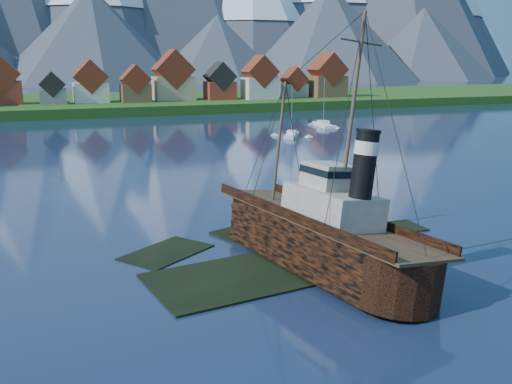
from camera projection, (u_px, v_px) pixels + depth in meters
name	position (u px, v px, depth m)	size (l,w,h in m)	color
ground	(282.00, 262.00, 50.12)	(1400.00, 1400.00, 0.00)	#182543
shoal	(290.00, 255.00, 52.78)	(31.71, 21.24, 1.14)	black
shore_bank	(94.00, 107.00, 204.64)	(600.00, 80.00, 3.20)	#184413
seawall	(106.00, 118.00, 170.10)	(600.00, 2.50, 2.00)	#3F3D38
tugboat_wreck	(308.00, 230.00, 49.71)	(6.53, 28.12, 22.28)	black
sailboat_d	(292.00, 136.00, 128.93)	(6.63, 8.54, 11.96)	white
sailboat_e	(323.00, 125.00, 147.85)	(4.60, 11.44, 12.91)	white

